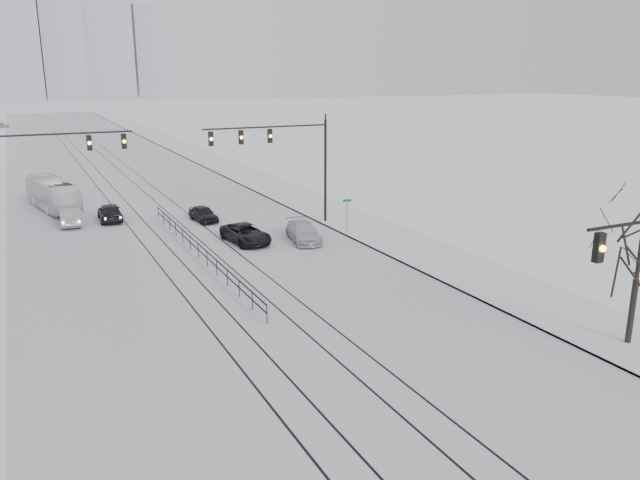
{
  "coord_description": "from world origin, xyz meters",
  "views": [
    {
      "loc": [
        -9.67,
        -7.52,
        11.48
      ],
      "look_at": [
        3.7,
        19.92,
        3.2
      ],
      "focal_mm": 35.0,
      "sensor_mm": 36.0,
      "label": 1
    }
  ],
  "objects": [
    {
      "name": "skyline",
      "position": [
        5.02,
        273.63,
        30.65
      ],
      "size": [
        96.0,
        48.0,
        72.0
      ],
      "color": "#A3A7B2",
      "rests_on": "ground"
    },
    {
      "name": "sedan_nb_front",
      "position": [
        3.92,
        32.08,
        0.65
      ],
      "size": [
        2.69,
        4.9,
        1.3
      ],
      "primitive_type": "imported",
      "rotation": [
        0.0,
        0.0,
        0.12
      ],
      "color": "black",
      "rests_on": "ground"
    },
    {
      "name": "box_truck",
      "position": [
        -7.27,
        49.61,
        1.32
      ],
      "size": [
        3.99,
        9.74,
        2.64
      ],
      "primitive_type": "imported",
      "rotation": [
        0.0,
        0.0,
        3.33
      ],
      "color": "white",
      "rests_on": "ground"
    },
    {
      "name": "traffic_mast_nw",
      "position": [
        -8.52,
        36.0,
        5.57
      ],
      "size": [
        9.1,
        0.37,
        8.0
      ],
      "color": "black",
      "rests_on": "ground"
    },
    {
      "name": "traffic_mast_ne",
      "position": [
        8.15,
        34.99,
        5.76
      ],
      "size": [
        9.6,
        0.37,
        8.0
      ],
      "color": "black",
      "rests_on": "ground"
    },
    {
      "name": "road",
      "position": [
        0.0,
        60.0,
        0.01
      ],
      "size": [
        22.0,
        260.0,
        0.02
      ],
      "primitive_type": "cube",
      "color": "silver",
      "rests_on": "ground"
    },
    {
      "name": "street_sign",
      "position": [
        11.8,
        32.0,
        1.61
      ],
      "size": [
        0.7,
        0.06,
        2.4
      ],
      "color": "#595B60",
      "rests_on": "ground"
    },
    {
      "name": "sidewalk_east",
      "position": [
        13.5,
        60.0,
        0.08
      ],
      "size": [
        5.0,
        260.0,
        0.16
      ],
      "primitive_type": "cube",
      "color": "silver",
      "rests_on": "ground"
    },
    {
      "name": "curb",
      "position": [
        11.05,
        60.0,
        0.06
      ],
      "size": [
        0.1,
        260.0,
        0.12
      ],
      "primitive_type": "cube",
      "color": "gray",
      "rests_on": "ground"
    },
    {
      "name": "sedan_sb_inner",
      "position": [
        -3.56,
        42.96,
        0.72
      ],
      "size": [
        1.86,
        4.28,
        1.44
      ],
      "primitive_type": "imported",
      "rotation": [
        0.0,
        0.0,
        3.1
      ],
      "color": "black",
      "rests_on": "ground"
    },
    {
      "name": "sedan_nb_right",
      "position": [
        7.67,
        30.72,
        0.66
      ],
      "size": [
        2.59,
        4.77,
        1.31
      ],
      "primitive_type": "imported",
      "rotation": [
        0.0,
        0.0,
        -0.17
      ],
      "color": "silver",
      "rests_on": "ground"
    },
    {
      "name": "median_fence",
      "position": [
        0.0,
        30.0,
        0.53
      ],
      "size": [
        0.06,
        24.0,
        1.0
      ],
      "color": "black",
      "rests_on": "ground"
    },
    {
      "name": "tram_rails",
      "position": [
        -0.0,
        40.0,
        0.02
      ],
      "size": [
        5.3,
        180.0,
        0.01
      ],
      "color": "black",
      "rests_on": "ground"
    },
    {
      "name": "sedan_sb_outer",
      "position": [
        -6.49,
        42.88,
        0.7
      ],
      "size": [
        1.72,
        4.32,
        1.4
      ],
      "primitive_type": "imported",
      "rotation": [
        0.0,
        0.0,
        3.08
      ],
      "color": "#A7A8AF",
      "rests_on": "ground"
    },
    {
      "name": "sedan_nb_far",
      "position": [
        3.05,
        39.61,
        0.61
      ],
      "size": [
        1.81,
        3.71,
        1.22
      ],
      "primitive_type": "imported",
      "rotation": [
        0.0,
        0.0,
        0.11
      ],
      "color": "black",
      "rests_on": "ground"
    }
  ]
}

